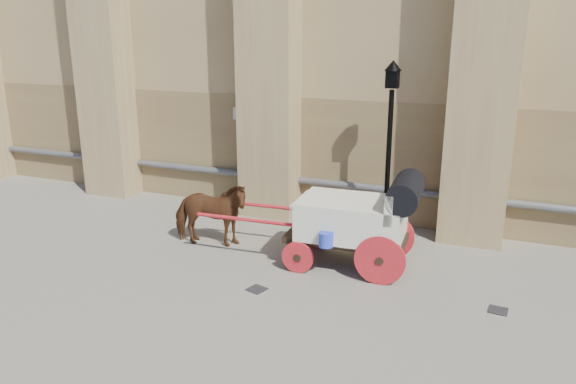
% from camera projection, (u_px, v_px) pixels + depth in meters
% --- Properties ---
extents(ground, '(90.00, 90.00, 0.00)m').
position_uv_depth(ground, '(242.00, 273.00, 11.12)').
color(ground, '#6D685B').
rests_on(ground, ground).
extents(horse, '(1.89, 1.16, 1.48)m').
position_uv_depth(horse, '(210.00, 214.00, 12.32)').
color(horse, '#5A3419').
rests_on(horse, ground).
extents(carriage, '(4.58, 1.69, 1.98)m').
position_uv_depth(carriage, '(359.00, 217.00, 11.13)').
color(carriage, black).
rests_on(carriage, ground).
extents(street_lamp, '(0.38, 0.38, 4.02)m').
position_uv_depth(street_lamp, '(389.00, 146.00, 12.46)').
color(street_lamp, black).
rests_on(street_lamp, ground).
extents(drain_grate_near, '(0.40, 0.40, 0.01)m').
position_uv_depth(drain_grate_near, '(257.00, 289.00, 10.44)').
color(drain_grate_near, black).
rests_on(drain_grate_near, ground).
extents(drain_grate_far, '(0.34, 0.34, 0.01)m').
position_uv_depth(drain_grate_far, '(498.00, 310.00, 9.67)').
color(drain_grate_far, black).
rests_on(drain_grate_far, ground).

